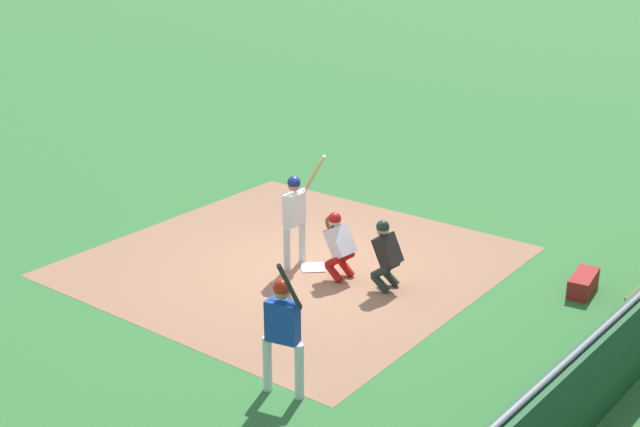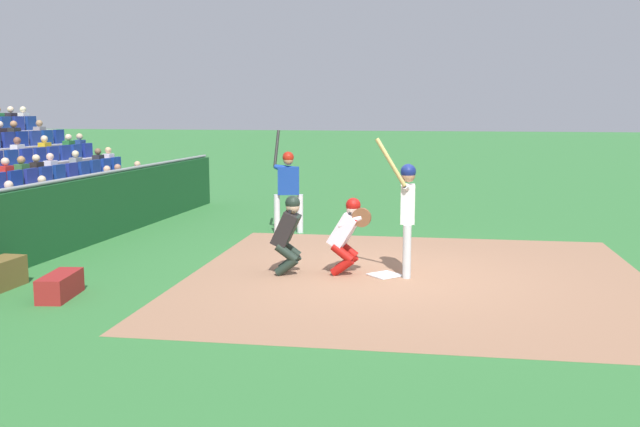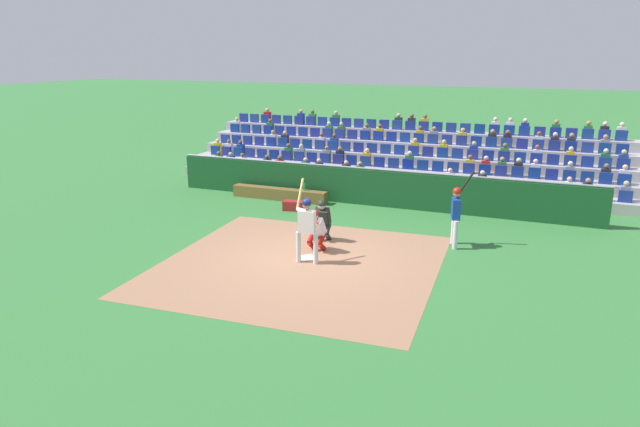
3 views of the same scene
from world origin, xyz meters
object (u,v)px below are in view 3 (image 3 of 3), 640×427
(dugout_bench, at_px, (279,194))
(on_deck_batter, at_px, (456,210))
(home_plate_marker, at_px, (307,258))
(batter_at_plate, at_px, (307,223))
(catcher_crouching, at_px, (315,227))
(home_plate_umpire, at_px, (322,218))
(water_bottle_on_bench, at_px, (304,187))
(equipment_duffel_bag, at_px, (296,206))

(dugout_bench, height_order, on_deck_batter, on_deck_batter)
(home_plate_marker, distance_m, batter_at_plate, 1.14)
(dugout_bench, relative_size, on_deck_batter, 1.73)
(dugout_bench, bearing_deg, on_deck_batter, 157.06)
(catcher_crouching, distance_m, home_plate_umpire, 0.95)
(home_plate_marker, distance_m, home_plate_umpire, 1.69)
(home_plate_umpire, bearing_deg, water_bottle_on_bench, -60.12)
(batter_at_plate, relative_size, equipment_duffel_bag, 2.46)
(batter_at_plate, xyz_separation_m, catcher_crouching, (0.13, -0.93, -0.41))
(dugout_bench, bearing_deg, equipment_duffel_bag, 135.93)
(batter_at_plate, bearing_deg, equipment_duffel_bag, -62.69)
(equipment_duffel_bag, bearing_deg, batter_at_plate, 107.33)
(home_plate_umpire, height_order, dugout_bench, home_plate_umpire)
(batter_at_plate, bearing_deg, catcher_crouching, -82.11)
(on_deck_batter, bearing_deg, equipment_duffel_bag, -17.25)
(dugout_bench, bearing_deg, home_plate_marker, 122.34)
(water_bottle_on_bench, distance_m, on_deck_batter, 6.73)
(catcher_crouching, height_order, water_bottle_on_bench, catcher_crouching)
(home_plate_umpire, xyz_separation_m, on_deck_batter, (-3.71, -0.96, 0.39))
(home_plate_marker, xyz_separation_m, batter_at_plate, (-0.13, 0.32, 1.09))
(catcher_crouching, relative_size, dugout_bench, 0.33)
(home_plate_marker, height_order, on_deck_batter, on_deck_batter)
(equipment_duffel_bag, bearing_deg, dugout_bench, -54.05)
(catcher_crouching, height_order, on_deck_batter, on_deck_batter)
(on_deck_batter, bearing_deg, home_plate_umpire, 14.55)
(home_plate_umpire, xyz_separation_m, dugout_bench, (3.30, -3.93, -0.48))
(home_plate_marker, xyz_separation_m, on_deck_batter, (-3.55, -2.50, 1.07))
(equipment_duffel_bag, relative_size, on_deck_batter, 0.41)
(batter_at_plate, relative_size, water_bottle_on_bench, 8.32)
(catcher_crouching, xyz_separation_m, home_plate_umpire, (0.16, -0.93, -0.00))
(home_plate_marker, bearing_deg, dugout_bench, -57.66)
(water_bottle_on_bench, bearing_deg, dugout_bench, 2.73)
(batter_at_plate, distance_m, catcher_crouching, 1.02)
(on_deck_batter, bearing_deg, catcher_crouching, 28.13)
(water_bottle_on_bench, bearing_deg, batter_at_plate, 113.81)
(dugout_bench, bearing_deg, catcher_crouching, 125.45)
(home_plate_marker, relative_size, water_bottle_on_bench, 1.67)
(catcher_crouching, height_order, home_plate_umpire, home_plate_umpire)
(dugout_bench, xyz_separation_m, equipment_duffel_bag, (-1.20, 1.16, -0.05))
(batter_at_plate, height_order, home_plate_umpire, batter_at_plate)
(water_bottle_on_bench, bearing_deg, home_plate_umpire, 119.88)
(home_plate_umpire, height_order, water_bottle_on_bench, home_plate_umpire)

